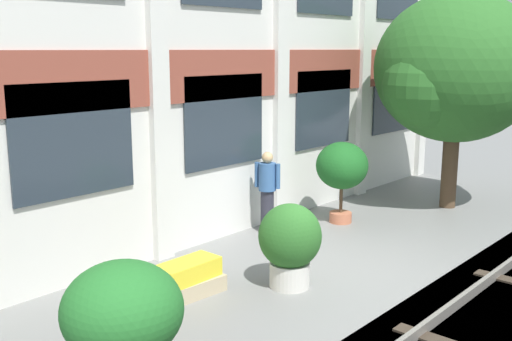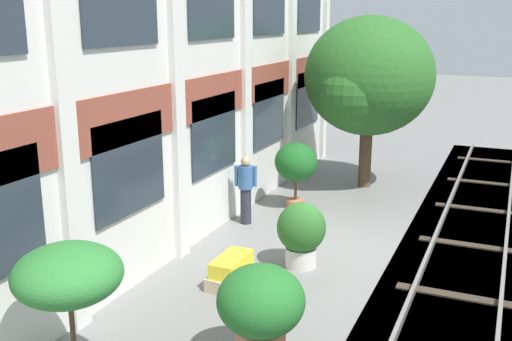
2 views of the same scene
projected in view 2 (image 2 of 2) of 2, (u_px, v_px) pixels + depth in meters
The scene contains 10 objects.
ground_plane at pixel (339, 250), 12.63m from camera, with size 80.00×80.00×0.00m, color slate.
apartment_facade at pixel (203, 59), 12.88m from camera, with size 16.18×0.64×7.79m.
rail_tracks at pixel (463, 275), 11.69m from camera, with size 23.82×2.80×0.43m.
broadleaf_tree at pixel (369, 80), 16.55m from camera, with size 3.76×3.58×4.80m.
potted_plant_terracotta_small at pixel (68, 277), 7.54m from camera, with size 1.40×1.40×2.02m.
potted_plant_square_trough at pixel (231, 271), 10.97m from camera, with size 1.13×0.59×0.53m.
potted_plant_glazed_jar at pixel (261, 308), 8.24m from camera, with size 1.23×1.23×1.50m.
potted_plant_tall_urn at pixel (296, 164), 15.08m from camera, with size 1.08×1.08×1.70m.
potted_plant_fluted_column at pixel (301, 231), 11.63m from camera, with size 0.96×0.96×1.30m.
resident_by_doorway at pixel (246, 188), 14.02m from camera, with size 0.34×0.51×1.62m.
Camera 2 is at (-11.51, -3.12, 4.81)m, focal length 42.00 mm.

